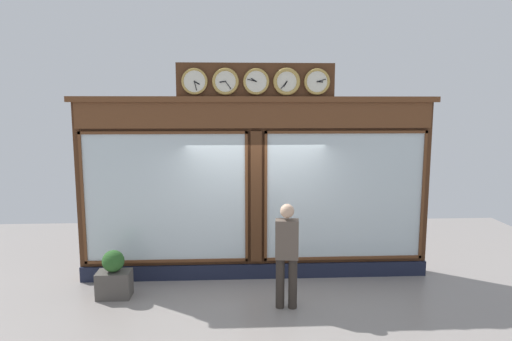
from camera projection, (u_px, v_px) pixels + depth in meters
name	position (u px, v px, depth m)	size (l,w,h in m)	color
shop_facade	(256.00, 187.00, 8.28)	(6.56, 0.42, 3.94)	#4C2B16
pedestrian	(287.00, 251.00, 7.05)	(0.38, 0.26, 1.69)	#312A24
planter_box	(114.00, 284.00, 7.54)	(0.56, 0.36, 0.45)	#4C4742
planter_shrub	(113.00, 261.00, 7.48)	(0.37, 0.37, 0.37)	#285623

